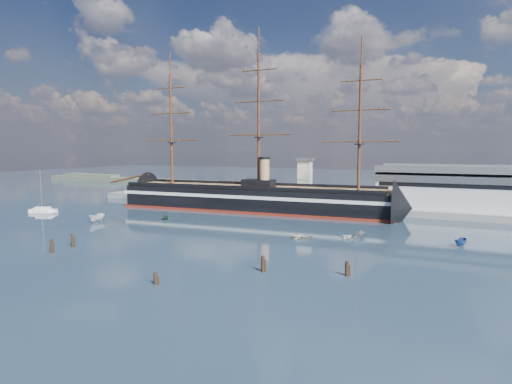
% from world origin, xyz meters
% --- Properties ---
extents(ground, '(600.00, 600.00, 0.00)m').
position_xyz_m(ground, '(0.00, 40.00, 0.00)').
color(ground, '#19293B').
rests_on(ground, ground).
extents(quay, '(180.00, 18.00, 2.00)m').
position_xyz_m(quay, '(10.00, 76.00, 0.00)').
color(quay, slate).
rests_on(quay, ground).
extents(warehouse, '(63.00, 21.00, 11.60)m').
position_xyz_m(warehouse, '(58.00, 80.00, 7.98)').
color(warehouse, '#B7BABC').
rests_on(warehouse, ground).
extents(quay_tower, '(5.00, 5.00, 15.00)m').
position_xyz_m(quay_tower, '(3.00, 73.00, 9.75)').
color(quay_tower, silver).
rests_on(quay_tower, ground).
extents(shoreline, '(120.00, 10.00, 4.00)m').
position_xyz_m(shoreline, '(-139.23, 135.00, 1.45)').
color(shoreline, '#3F4C38').
rests_on(shoreline, ground).
extents(warship, '(113.34, 21.60, 53.94)m').
position_xyz_m(warship, '(-11.96, 60.00, 4.04)').
color(warship, black).
rests_on(warship, ground).
extents(sailboat, '(8.67, 5.42, 13.38)m').
position_xyz_m(sailboat, '(-68.39, 27.56, 0.85)').
color(sailboat, white).
rests_on(sailboat, ground).
extents(motorboat_a, '(7.12, 3.35, 2.74)m').
position_xyz_m(motorboat_a, '(-40.00, 22.14, 0.00)').
color(motorboat_a, silver).
rests_on(motorboat_a, ground).
extents(motorboat_b, '(2.03, 3.14, 1.36)m').
position_xyz_m(motorboat_b, '(18.66, 25.49, 0.00)').
color(motorboat_b, beige).
rests_on(motorboat_b, ground).
extents(motorboat_c, '(5.19, 3.42, 1.95)m').
position_xyz_m(motorboat_c, '(30.25, 32.08, 0.00)').
color(motorboat_c, slate).
rests_on(motorboat_c, ground).
extents(motorboat_d, '(5.88, 3.70, 2.00)m').
position_xyz_m(motorboat_d, '(-25.38, 33.58, 0.00)').
color(motorboat_d, '#1D462C').
rests_on(motorboat_d, ground).
extents(motorboat_e, '(1.11, 2.72, 1.26)m').
position_xyz_m(motorboat_e, '(28.73, 30.09, 0.00)').
color(motorboat_e, silver).
rests_on(motorboat_e, ground).
extents(motorboat_f, '(5.70, 3.56, 2.14)m').
position_xyz_m(motorboat_f, '(50.95, 31.98, 0.00)').
color(motorboat_f, navy).
rests_on(motorboat_f, ground).
extents(piling_near_left, '(0.64, 0.64, 3.35)m').
position_xyz_m(piling_near_left, '(-21.44, -7.71, 0.00)').
color(piling_near_left, black).
rests_on(piling_near_left, ground).
extents(piling_near_mid, '(0.64, 0.64, 2.52)m').
position_xyz_m(piling_near_mid, '(9.37, -14.75, 0.00)').
color(piling_near_mid, black).
rests_on(piling_near_mid, ground).
extents(piling_near_right, '(0.64, 0.64, 3.36)m').
position_xyz_m(piling_near_right, '(21.24, -1.95, 0.00)').
color(piling_near_right, black).
rests_on(piling_near_right, ground).
extents(piling_far_right, '(0.64, 0.64, 3.08)m').
position_xyz_m(piling_far_right, '(34.34, 1.67, 0.00)').
color(piling_far_right, black).
rests_on(piling_far_right, ground).
extents(piling_extra, '(0.64, 0.64, 3.51)m').
position_xyz_m(piling_extra, '(-21.73, -2.44, 0.00)').
color(piling_extra, black).
rests_on(piling_extra, ground).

